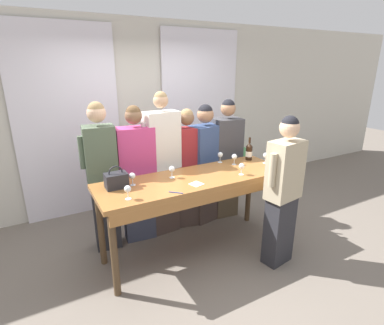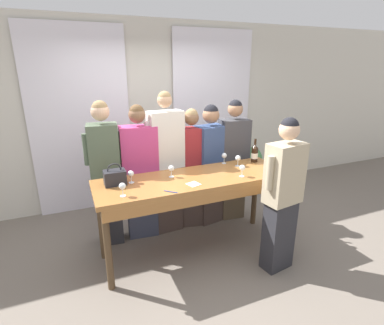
{
  "view_description": "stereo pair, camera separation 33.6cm",
  "coord_description": "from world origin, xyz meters",
  "px_view_note": "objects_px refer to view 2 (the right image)",
  "views": [
    {
      "loc": [
        -1.54,
        -2.73,
        2.15
      ],
      "look_at": [
        0.0,
        0.07,
        1.1
      ],
      "focal_mm": 28.0,
      "sensor_mm": 36.0,
      "label": 1
    },
    {
      "loc": [
        -1.24,
        -2.87,
        2.15
      ],
      "look_at": [
        0.0,
        0.07,
        1.1
      ],
      "focal_mm": 28.0,
      "sensor_mm": 36.0,
      "label": 2
    }
  ],
  "objects_px": {
    "wine_bottle": "(255,153)",
    "host_pouring": "(283,195)",
    "potted_plant": "(252,166)",
    "wine_glass_center_mid": "(271,158)",
    "wine_glass_front_right": "(131,174)",
    "wine_glass_center_left": "(122,187)",
    "tasting_bar": "(195,187)",
    "guest_olive_jacket": "(106,173)",
    "guest_cream_sweater": "(166,164)",
    "guest_navy_coat": "(210,165)",
    "wine_glass_front_left": "(224,156)",
    "handbag": "(115,177)",
    "guest_pink_top": "(140,173)",
    "wine_glass_back_left": "(171,169)",
    "guest_beige_cap": "(233,160)",
    "wine_glass_center_right": "(238,158)",
    "wine_glass_front_mid": "(242,168)",
    "guest_striped_shirt": "(191,168)"
  },
  "relations": [
    {
      "from": "tasting_bar",
      "to": "guest_pink_top",
      "type": "xyz_separation_m",
      "value": [
        -0.48,
        0.62,
        0.03
      ]
    },
    {
      "from": "wine_bottle",
      "to": "potted_plant",
      "type": "height_order",
      "value": "wine_bottle"
    },
    {
      "from": "wine_glass_center_right",
      "to": "guest_navy_coat",
      "type": "distance_m",
      "value": 0.52
    },
    {
      "from": "tasting_bar",
      "to": "wine_glass_center_right",
      "type": "height_order",
      "value": "wine_glass_center_right"
    },
    {
      "from": "wine_glass_front_left",
      "to": "tasting_bar",
      "type": "bearing_deg",
      "value": -148.75
    },
    {
      "from": "guest_navy_coat",
      "to": "host_pouring",
      "type": "relative_size",
      "value": 0.99
    },
    {
      "from": "wine_glass_front_left",
      "to": "guest_cream_sweater",
      "type": "height_order",
      "value": "guest_cream_sweater"
    },
    {
      "from": "wine_glass_center_right",
      "to": "guest_cream_sweater",
      "type": "height_order",
      "value": "guest_cream_sweater"
    },
    {
      "from": "guest_cream_sweater",
      "to": "guest_navy_coat",
      "type": "xyz_separation_m",
      "value": [
        0.62,
        0.0,
        -0.09
      ]
    },
    {
      "from": "wine_glass_center_mid",
      "to": "guest_cream_sweater",
      "type": "xyz_separation_m",
      "value": [
        -1.16,
        0.6,
        -0.1
      ]
    },
    {
      "from": "potted_plant",
      "to": "wine_glass_center_mid",
      "type": "bearing_deg",
      "value": -116.33
    },
    {
      "from": "wine_glass_center_mid",
      "to": "guest_olive_jacket",
      "type": "relative_size",
      "value": 0.08
    },
    {
      "from": "guest_beige_cap",
      "to": "potted_plant",
      "type": "relative_size",
      "value": 2.22
    },
    {
      "from": "wine_bottle",
      "to": "guest_cream_sweater",
      "type": "xyz_separation_m",
      "value": [
        -1.07,
        0.38,
        -0.12
      ]
    },
    {
      "from": "guest_striped_shirt",
      "to": "wine_glass_center_mid",
      "type": "bearing_deg",
      "value": -36.29
    },
    {
      "from": "wine_glass_front_right",
      "to": "wine_glass_center_right",
      "type": "relative_size",
      "value": 1.0
    },
    {
      "from": "guest_cream_sweater",
      "to": "wine_glass_front_mid",
      "type": "bearing_deg",
      "value": -51.11
    },
    {
      "from": "guest_striped_shirt",
      "to": "host_pouring",
      "type": "bearing_deg",
      "value": -67.63
    },
    {
      "from": "handbag",
      "to": "guest_pink_top",
      "type": "height_order",
      "value": "guest_pink_top"
    },
    {
      "from": "guest_pink_top",
      "to": "wine_glass_center_right",
      "type": "bearing_deg",
      "value": -22.03
    },
    {
      "from": "guest_navy_coat",
      "to": "wine_glass_front_left",
      "type": "bearing_deg",
      "value": -79.86
    },
    {
      "from": "wine_bottle",
      "to": "guest_striped_shirt",
      "type": "bearing_deg",
      "value": 152.1
    },
    {
      "from": "guest_pink_top",
      "to": "host_pouring",
      "type": "height_order",
      "value": "guest_pink_top"
    },
    {
      "from": "wine_glass_front_left",
      "to": "potted_plant",
      "type": "relative_size",
      "value": 0.18
    },
    {
      "from": "wine_glass_front_left",
      "to": "wine_glass_front_right",
      "type": "distance_m",
      "value": 1.24
    },
    {
      "from": "wine_bottle",
      "to": "host_pouring",
      "type": "height_order",
      "value": "host_pouring"
    },
    {
      "from": "wine_bottle",
      "to": "wine_glass_front_mid",
      "type": "bearing_deg",
      "value": -137.05
    },
    {
      "from": "handbag",
      "to": "guest_navy_coat",
      "type": "relative_size",
      "value": 0.14
    },
    {
      "from": "guest_pink_top",
      "to": "potted_plant",
      "type": "relative_size",
      "value": 2.23
    },
    {
      "from": "wine_glass_front_right",
      "to": "wine_glass_center_left",
      "type": "xyz_separation_m",
      "value": [
        -0.15,
        -0.31,
        0.0
      ]
    },
    {
      "from": "guest_navy_coat",
      "to": "potted_plant",
      "type": "relative_size",
      "value": 2.16
    },
    {
      "from": "tasting_bar",
      "to": "guest_olive_jacket",
      "type": "height_order",
      "value": "guest_olive_jacket"
    },
    {
      "from": "guest_beige_cap",
      "to": "wine_glass_front_left",
      "type": "bearing_deg",
      "value": -136.22
    },
    {
      "from": "guest_cream_sweater",
      "to": "guest_navy_coat",
      "type": "bearing_deg",
      "value": 0.0
    },
    {
      "from": "handbag",
      "to": "guest_beige_cap",
      "type": "relative_size",
      "value": 0.14
    },
    {
      "from": "wine_bottle",
      "to": "wine_glass_front_left",
      "type": "distance_m",
      "value": 0.4
    },
    {
      "from": "handbag",
      "to": "wine_glass_back_left",
      "type": "height_order",
      "value": "handbag"
    },
    {
      "from": "wine_glass_front_right",
      "to": "wine_glass_front_left",
      "type": "bearing_deg",
      "value": 9.08
    },
    {
      "from": "tasting_bar",
      "to": "guest_pink_top",
      "type": "bearing_deg",
      "value": 127.57
    },
    {
      "from": "guest_olive_jacket",
      "to": "guest_navy_coat",
      "type": "distance_m",
      "value": 1.38
    },
    {
      "from": "wine_glass_back_left",
      "to": "wine_glass_front_left",
      "type": "bearing_deg",
      "value": 14.41
    },
    {
      "from": "guest_beige_cap",
      "to": "guest_olive_jacket",
      "type": "bearing_deg",
      "value": 180.0
    },
    {
      "from": "wine_glass_front_mid",
      "to": "wine_glass_front_right",
      "type": "xyz_separation_m",
      "value": [
        -1.19,
        0.3,
        0.0
      ]
    },
    {
      "from": "wine_bottle",
      "to": "wine_glass_center_mid",
      "type": "xyz_separation_m",
      "value": [
        0.09,
        -0.22,
        -0.01
      ]
    },
    {
      "from": "guest_pink_top",
      "to": "guest_striped_shirt",
      "type": "relative_size",
      "value": 1.05
    },
    {
      "from": "wine_glass_front_mid",
      "to": "guest_cream_sweater",
      "type": "relative_size",
      "value": 0.07
    },
    {
      "from": "wine_bottle",
      "to": "host_pouring",
      "type": "xyz_separation_m",
      "value": [
        -0.22,
        -0.85,
        -0.19
      ]
    },
    {
      "from": "wine_bottle",
      "to": "guest_beige_cap",
      "type": "height_order",
      "value": "guest_beige_cap"
    },
    {
      "from": "potted_plant",
      "to": "tasting_bar",
      "type": "bearing_deg",
      "value": -140.69
    },
    {
      "from": "wine_glass_center_mid",
      "to": "wine_glass_center_right",
      "type": "bearing_deg",
      "value": 159.51
    }
  ]
}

